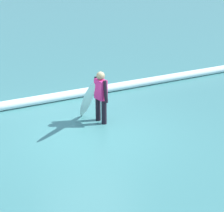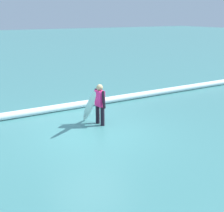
# 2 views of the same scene
# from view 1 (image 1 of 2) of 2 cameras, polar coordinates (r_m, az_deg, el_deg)

# --- Properties ---
(ground_plane) EXTENTS (141.60, 141.60, 0.00)m
(ground_plane) POSITION_cam_1_polar(r_m,az_deg,el_deg) (8.61, -4.18, -4.28)
(ground_plane) COLOR #397676
(surfer) EXTENTS (0.24, 0.57, 1.40)m
(surfer) POSITION_cam_1_polar(r_m,az_deg,el_deg) (8.81, -1.91, 1.97)
(surfer) COLOR black
(surfer) RESTS_ON ground_plane
(surfboard) EXTENTS (0.52, 1.48, 1.43)m
(surfboard) POSITION_cam_1_polar(r_m,az_deg,el_deg) (8.62, -4.26, 0.88)
(surfboard) COLOR white
(surfboard) RESTS_ON ground_plane
(wave_crest_foreground) EXTENTS (17.81, 0.57, 0.27)m
(wave_crest_foreground) POSITION_cam_1_polar(r_m,az_deg,el_deg) (10.88, -5.59, 2.19)
(wave_crest_foreground) COLOR white
(wave_crest_foreground) RESTS_ON ground_plane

